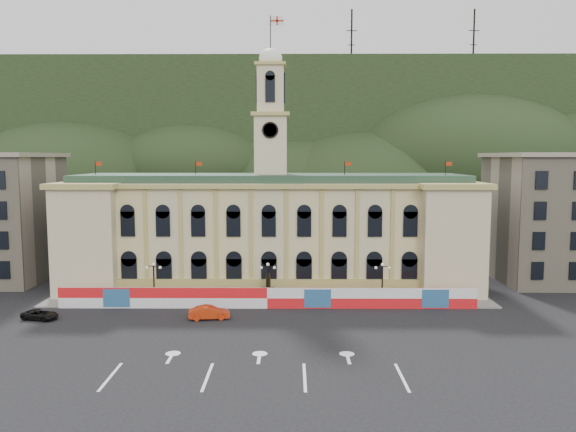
{
  "coord_description": "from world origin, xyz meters",
  "views": [
    {
      "loc": [
        2.96,
        -50.42,
        18.02
      ],
      "look_at": [
        2.46,
        18.0,
        10.79
      ],
      "focal_mm": 35.0,
      "sensor_mm": 36.0,
      "label": 1
    }
  ],
  "objects_px": {
    "statue": "(268,293)",
    "lamp_center": "(268,279)",
    "red_sedan": "(209,313)",
    "black_suv": "(40,315)"
  },
  "relations": [
    {
      "from": "lamp_center",
      "to": "red_sedan",
      "type": "distance_m",
      "value": 9.33
    },
    {
      "from": "lamp_center",
      "to": "black_suv",
      "type": "relative_size",
      "value": 1.18
    },
    {
      "from": "statue",
      "to": "red_sedan",
      "type": "xyz_separation_m",
      "value": [
        -6.27,
        -7.51,
        -0.44
      ]
    },
    {
      "from": "lamp_center",
      "to": "red_sedan",
      "type": "xyz_separation_m",
      "value": [
        -6.27,
        -6.51,
        -2.32
      ]
    },
    {
      "from": "lamp_center",
      "to": "red_sedan",
      "type": "relative_size",
      "value": 1.09
    },
    {
      "from": "lamp_center",
      "to": "red_sedan",
      "type": "height_order",
      "value": "lamp_center"
    },
    {
      "from": "statue",
      "to": "lamp_center",
      "type": "distance_m",
      "value": 2.14
    },
    {
      "from": "statue",
      "to": "black_suv",
      "type": "xyz_separation_m",
      "value": [
        -25.08,
        -7.78,
        -0.62
      ]
    },
    {
      "from": "statue",
      "to": "red_sedan",
      "type": "bearing_deg",
      "value": -129.88
    },
    {
      "from": "lamp_center",
      "to": "statue",
      "type": "bearing_deg",
      "value": 90.0
    }
  ]
}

